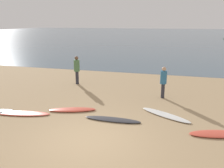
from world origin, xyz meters
TOP-DOWN VIEW (x-y plane):
  - ground_plane at (0.00, 10.00)m, footprint 120.00×120.00m
  - ocean_water at (0.00, 60.40)m, footprint 140.00×100.00m
  - surfboard_1 at (-3.48, 1.38)m, footprint 2.48×1.00m
  - surfboard_2 at (-1.61, 2.29)m, footprint 2.05×1.12m
  - surfboard_3 at (0.31, 1.77)m, footprint 2.19×0.48m
  - surfboard_4 at (2.23, 2.78)m, footprint 2.19×1.56m
  - surfboard_5 at (4.04, 1.54)m, footprint 2.03×1.07m
  - person_0 at (1.95, 5.12)m, footprint 0.32×0.32m
  - person_1 at (-3.20, 6.47)m, footprint 0.34×0.34m

SIDE VIEW (x-z plane):
  - ground_plane at x=0.00m, z-range -0.20..0.00m
  - ocean_water at x=0.00m, z-range 0.00..0.00m
  - surfboard_1 at x=-3.48m, z-range 0.00..0.07m
  - surfboard_3 at x=0.31m, z-range 0.00..0.07m
  - surfboard_4 at x=2.23m, z-range 0.00..0.08m
  - surfboard_5 at x=4.04m, z-range 0.00..0.08m
  - surfboard_2 at x=-1.61m, z-range 0.00..0.10m
  - person_0 at x=1.95m, z-range 0.14..1.70m
  - person_1 at x=-3.20m, z-range 0.15..1.84m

